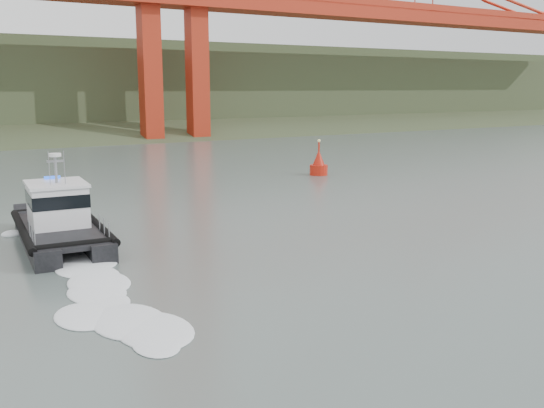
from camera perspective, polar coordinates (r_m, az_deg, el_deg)
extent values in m
plane|color=#45534F|center=(24.82, 7.16, -9.22)|extent=(400.00, 400.00, 0.00)
cube|color=#2F4125|center=(111.68, -22.89, 5.71)|extent=(500.00, 44.72, 16.25)
cube|color=black|center=(35.34, -21.36, -3.09)|extent=(1.82, 10.70, 1.16)
cube|color=black|center=(35.67, -17.18, -2.70)|extent=(1.82, 10.70, 1.16)
cube|color=black|center=(34.91, -19.19, -2.33)|extent=(4.35, 9.39, 0.24)
cube|color=white|center=(35.60, -19.54, -0.08)|extent=(3.08, 3.63, 2.23)
cube|color=black|center=(35.53, -19.58, 0.56)|extent=(3.15, 3.69, 0.73)
cube|color=white|center=(35.41, -19.66, 1.81)|extent=(3.29, 3.84, 0.15)
cylinder|color=gray|center=(35.01, -19.68, 3.03)|extent=(0.15, 0.15, 1.74)
cylinder|color=white|center=(34.92, -19.77, 4.37)|extent=(0.68, 0.68, 0.17)
cylinder|color=red|center=(59.98, 4.41, 3.13)|extent=(1.78, 1.78, 1.19)
cone|color=red|center=(59.83, 4.42, 4.26)|extent=(1.39, 1.39, 1.78)
cylinder|color=red|center=(59.71, 4.44, 5.39)|extent=(0.16, 0.16, 0.99)
sphere|color=#E5D87F|center=(59.65, 4.45, 5.96)|extent=(0.30, 0.30, 0.30)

